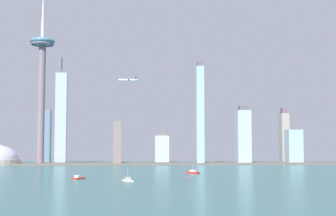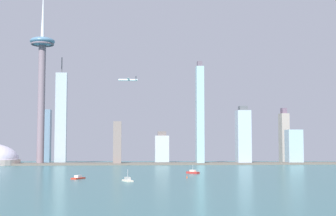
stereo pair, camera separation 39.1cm
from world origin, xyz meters
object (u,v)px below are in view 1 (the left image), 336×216
at_px(channel_buoy_0, 187,177).
at_px(skyscraper_5, 162,148).
at_px(skyscraper_7, 47,136).
at_px(boat_1, 128,180).
at_px(skyscraper_6, 284,137).
at_px(boat_2, 78,178).
at_px(skyscraper_1, 117,143).
at_px(airplane, 128,80).
at_px(skyscraper_4, 61,118).
at_px(observation_tower, 42,69).
at_px(skyscraper_3, 200,114).
at_px(skyscraper_0, 243,136).
at_px(skyscraper_2, 294,147).
at_px(boat_0, 193,172).

bearing_deg(channel_buoy_0, skyscraper_5, 89.31).
bearing_deg(skyscraper_7, boat_1, -72.65).
height_order(skyscraper_6, boat_2, skyscraper_6).
relative_size(skyscraper_1, skyscraper_7, 0.74).
xyz_separation_m(skyscraper_7, airplane, (146.52, -83.17, 94.43)).
bearing_deg(skyscraper_7, skyscraper_4, -55.38).
bearing_deg(skyscraper_1, observation_tower, 170.12).
xyz_separation_m(skyscraper_1, skyscraper_3, (138.47, 4.66, 48.78)).
relative_size(observation_tower, channel_buoy_0, 111.53).
relative_size(observation_tower, skyscraper_1, 4.27).
relative_size(skyscraper_0, channel_buoy_0, 36.41).
height_order(skyscraper_5, channel_buoy_0, skyscraper_5).
distance_m(skyscraper_2, skyscraper_4, 410.47).
bearing_deg(skyscraper_7, skyscraper_0, -12.90).
bearing_deg(skyscraper_7, observation_tower, -89.05).
bearing_deg(skyscraper_6, skyscraper_5, -176.98).
bearing_deg(boat_1, skyscraper_1, 160.32).
xyz_separation_m(skyscraper_6, boat_1, (-299.38, -478.74, -47.15)).
height_order(skyscraper_4, skyscraper_5, skyscraper_4).
height_order(boat_2, airplane, airplane).
distance_m(observation_tower, skyscraper_6, 466.54).
xyz_separation_m(skyscraper_2, skyscraper_3, (-168.28, -16.94, 54.90)).
bearing_deg(skyscraper_0, airplane, -178.87).
height_order(observation_tower, skyscraper_1, observation_tower).
height_order(skyscraper_0, skyscraper_1, skyscraper_0).
bearing_deg(skyscraper_6, channel_buoy_0, -118.79).
relative_size(skyscraper_3, channel_buoy_0, 63.74).
relative_size(skyscraper_3, skyscraper_5, 3.02).
relative_size(skyscraper_3, boat_1, 10.80).
distance_m(skyscraper_7, channel_buoy_0, 480.00).
bearing_deg(skyscraper_1, skyscraper_5, 48.93).
height_order(skyscraper_1, skyscraper_7, skyscraper_7).
bearing_deg(skyscraper_4, skyscraper_5, 12.39).
bearing_deg(airplane, skyscraper_6, -162.88).
distance_m(boat_0, boat_1, 136.70).
relative_size(skyscraper_5, skyscraper_7, 0.59).
xyz_separation_m(observation_tower, channel_buoy_0, (203.84, -357.06, -159.77)).
bearing_deg(skyscraper_4, observation_tower, -134.00).
xyz_separation_m(skyscraper_1, skyscraper_4, (-99.46, 52.66, 44.01)).
xyz_separation_m(skyscraper_6, boat_2, (-346.45, -442.34, -47.28)).
bearing_deg(airplane, skyscraper_2, -178.19).
bearing_deg(skyscraper_1, airplane, 39.27).
height_order(skyscraper_6, channel_buoy_0, skyscraper_6).
distance_m(skyscraper_2, skyscraper_3, 177.82).
distance_m(skyscraper_6, skyscraper_7, 446.52).
relative_size(skyscraper_5, channel_buoy_0, 21.12).
bearing_deg(skyscraper_1, boat_2, -95.06).
relative_size(skyscraper_4, airplane, 5.76).
distance_m(observation_tower, skyscraper_7, 134.83).
height_order(skyscraper_4, skyscraper_6, skyscraper_4).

